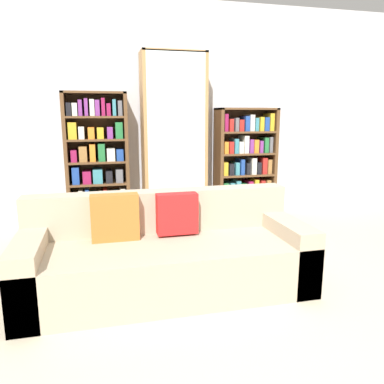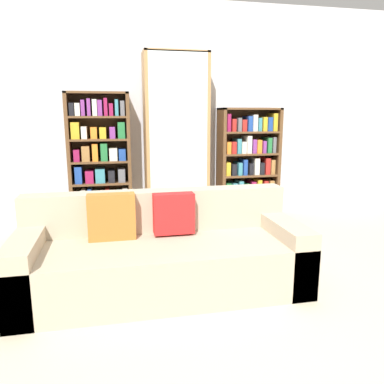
# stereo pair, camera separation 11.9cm
# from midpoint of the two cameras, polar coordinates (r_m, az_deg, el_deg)

# --- Properties ---
(ground_plane) EXTENTS (16.00, 16.00, 0.00)m
(ground_plane) POSITION_cam_midpoint_polar(r_m,az_deg,el_deg) (2.65, 11.04, -18.94)
(ground_plane) COLOR beige
(wall_back) EXTENTS (6.49, 0.06, 2.70)m
(wall_back) POSITION_cam_midpoint_polar(r_m,az_deg,el_deg) (4.85, -2.02, 11.84)
(wall_back) COLOR silver
(wall_back) RESTS_ON ground
(couch) EXTENTS (2.15, 0.84, 0.75)m
(couch) POSITION_cam_midpoint_polar(r_m,az_deg,el_deg) (2.96, -5.15, -9.65)
(couch) COLOR tan
(couch) RESTS_ON ground
(bookshelf_left) EXTENTS (0.72, 0.32, 1.59)m
(bookshelf_left) POSITION_cam_midpoint_polar(r_m,az_deg,el_deg) (4.57, -14.96, 4.24)
(bookshelf_left) COLOR brown
(bookshelf_left) RESTS_ON ground
(display_cabinet) EXTENTS (0.76, 0.36, 2.06)m
(display_cabinet) POSITION_cam_midpoint_polar(r_m,az_deg,el_deg) (4.61, -3.55, 7.61)
(display_cabinet) COLOR #AD7F4C
(display_cabinet) RESTS_ON ground
(bookshelf_right) EXTENTS (0.77, 0.32, 1.42)m
(bookshelf_right) POSITION_cam_midpoint_polar(r_m,az_deg,el_deg) (4.92, 7.41, 4.05)
(bookshelf_right) COLOR brown
(bookshelf_right) RESTS_ON ground
(wine_bottle) EXTENTS (0.09, 0.09, 0.39)m
(wine_bottle) POSITION_cam_midpoint_polar(r_m,az_deg,el_deg) (3.99, 5.02, -5.52)
(wine_bottle) COLOR #192333
(wine_bottle) RESTS_ON ground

